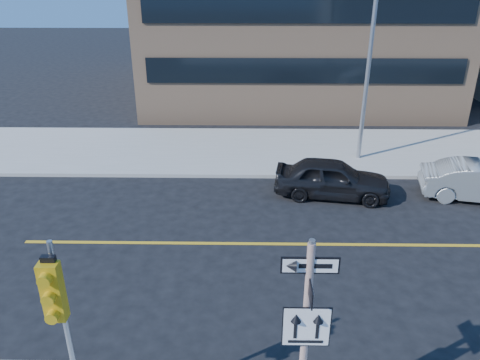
{
  "coord_description": "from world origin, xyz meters",
  "views": [
    {
      "loc": [
        -0.99,
        -8.53,
        7.97
      ],
      "look_at": [
        -1.19,
        4.0,
        2.21
      ],
      "focal_mm": 35.0,
      "sensor_mm": 36.0,
      "label": 1
    }
  ],
  "objects_px": {
    "traffic_signal": "(57,307)",
    "streetlight_a": "(371,53)",
    "sign_pole": "(305,332)",
    "parked_car_a": "(332,178)"
  },
  "relations": [
    {
      "from": "traffic_signal",
      "to": "streetlight_a",
      "type": "height_order",
      "value": "streetlight_a"
    },
    {
      "from": "sign_pole",
      "to": "traffic_signal",
      "type": "height_order",
      "value": "sign_pole"
    },
    {
      "from": "traffic_signal",
      "to": "parked_car_a",
      "type": "relative_size",
      "value": 0.94
    },
    {
      "from": "sign_pole",
      "to": "traffic_signal",
      "type": "xyz_separation_m",
      "value": [
        -4.0,
        -0.15,
        0.59
      ]
    },
    {
      "from": "sign_pole",
      "to": "traffic_signal",
      "type": "bearing_deg",
      "value": -177.89
    },
    {
      "from": "parked_car_a",
      "to": "streetlight_a",
      "type": "relative_size",
      "value": 0.53
    },
    {
      "from": "sign_pole",
      "to": "traffic_signal",
      "type": "distance_m",
      "value": 4.05
    },
    {
      "from": "traffic_signal",
      "to": "streetlight_a",
      "type": "distance_m",
      "value": 15.72
    },
    {
      "from": "parked_car_a",
      "to": "streetlight_a",
      "type": "bearing_deg",
      "value": -19.64
    },
    {
      "from": "sign_pole",
      "to": "streetlight_a",
      "type": "bearing_deg",
      "value": 73.23
    }
  ]
}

